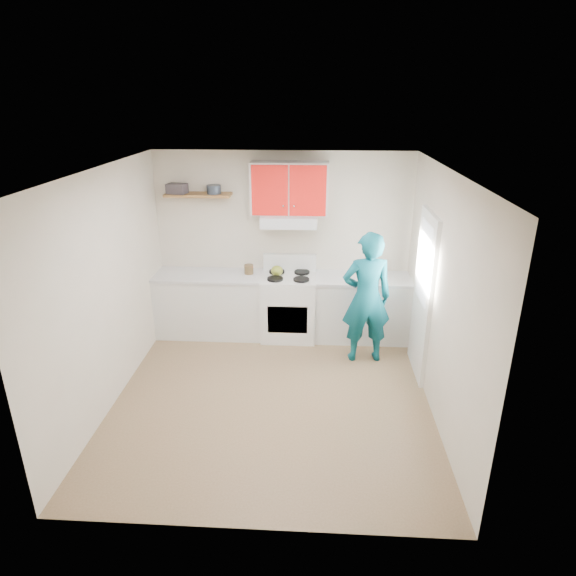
# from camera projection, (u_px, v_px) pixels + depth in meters

# --- Properties ---
(floor) EXTENTS (3.80, 3.80, 0.00)m
(floor) POSITION_uv_depth(u_px,v_px,m) (272.00, 396.00, 5.75)
(floor) COLOR brown
(floor) RESTS_ON ground
(ceiling) EXTENTS (3.60, 3.80, 0.04)m
(ceiling) POSITION_uv_depth(u_px,v_px,m) (269.00, 170.00, 4.80)
(ceiling) COLOR white
(ceiling) RESTS_ON floor
(back_wall) EXTENTS (3.60, 0.04, 2.60)m
(back_wall) POSITION_uv_depth(u_px,v_px,m) (283.00, 244.00, 7.04)
(back_wall) COLOR beige
(back_wall) RESTS_ON floor
(front_wall) EXTENTS (3.60, 0.04, 2.60)m
(front_wall) POSITION_uv_depth(u_px,v_px,m) (247.00, 393.00, 3.51)
(front_wall) COLOR beige
(front_wall) RESTS_ON floor
(left_wall) EXTENTS (0.04, 3.80, 2.60)m
(left_wall) POSITION_uv_depth(u_px,v_px,m) (108.00, 290.00, 5.38)
(left_wall) COLOR beige
(left_wall) RESTS_ON floor
(right_wall) EXTENTS (0.04, 3.80, 2.60)m
(right_wall) POSITION_uv_depth(u_px,v_px,m) (441.00, 297.00, 5.18)
(right_wall) COLOR beige
(right_wall) RESTS_ON floor
(door) EXTENTS (0.05, 0.85, 2.05)m
(door) POSITION_uv_depth(u_px,v_px,m) (423.00, 296.00, 5.93)
(door) COLOR white
(door) RESTS_ON floor
(door_glass) EXTENTS (0.01, 0.55, 0.95)m
(door_glass) POSITION_uv_depth(u_px,v_px,m) (424.00, 263.00, 5.78)
(door_glass) COLOR white
(door_glass) RESTS_ON door
(counter_left) EXTENTS (1.52, 0.60, 0.90)m
(counter_left) POSITION_uv_depth(u_px,v_px,m) (211.00, 305.00, 7.13)
(counter_left) COLOR silver
(counter_left) RESTS_ON floor
(counter_right) EXTENTS (1.32, 0.60, 0.90)m
(counter_right) POSITION_uv_depth(u_px,v_px,m) (361.00, 308.00, 7.01)
(counter_right) COLOR silver
(counter_right) RESTS_ON floor
(stove) EXTENTS (0.76, 0.65, 0.92)m
(stove) POSITION_uv_depth(u_px,v_px,m) (289.00, 307.00, 7.04)
(stove) COLOR white
(stove) RESTS_ON floor
(range_hood) EXTENTS (0.76, 0.44, 0.15)m
(range_hood) POSITION_uv_depth(u_px,v_px,m) (289.00, 220.00, 6.69)
(range_hood) COLOR silver
(range_hood) RESTS_ON back_wall
(upper_cabinets) EXTENTS (1.02, 0.33, 0.70)m
(upper_cabinets) POSITION_uv_depth(u_px,v_px,m) (289.00, 188.00, 6.58)
(upper_cabinets) COLOR red
(upper_cabinets) RESTS_ON back_wall
(shelf) EXTENTS (0.90, 0.30, 0.04)m
(shelf) POSITION_uv_depth(u_px,v_px,m) (198.00, 195.00, 6.70)
(shelf) COLOR brown
(shelf) RESTS_ON back_wall
(books) EXTENTS (0.29, 0.24, 0.13)m
(books) POSITION_uv_depth(u_px,v_px,m) (177.00, 189.00, 6.66)
(books) COLOR #3E373C
(books) RESTS_ON shelf
(tin) EXTENTS (0.23, 0.23, 0.12)m
(tin) POSITION_uv_depth(u_px,v_px,m) (214.00, 189.00, 6.65)
(tin) COLOR #333D4C
(tin) RESTS_ON shelf
(kettle) EXTENTS (0.20, 0.20, 0.14)m
(kettle) POSITION_uv_depth(u_px,v_px,m) (277.00, 271.00, 6.89)
(kettle) COLOR olive
(kettle) RESTS_ON stove
(crock) EXTENTS (0.16, 0.16, 0.15)m
(crock) POSITION_uv_depth(u_px,v_px,m) (249.00, 270.00, 6.96)
(crock) COLOR #4F3D22
(crock) RESTS_ON counter_left
(cutting_board) EXTENTS (0.34, 0.25, 0.02)m
(cutting_board) POSITION_uv_depth(u_px,v_px,m) (341.00, 279.00, 6.81)
(cutting_board) COLOR olive
(cutting_board) RESTS_ON counter_right
(silicone_mat) EXTENTS (0.37, 0.33, 0.01)m
(silicone_mat) POSITION_uv_depth(u_px,v_px,m) (388.00, 278.00, 6.86)
(silicone_mat) COLOR red
(silicone_mat) RESTS_ON counter_right
(person) EXTENTS (0.68, 0.49, 1.75)m
(person) POSITION_uv_depth(u_px,v_px,m) (367.00, 298.00, 6.27)
(person) COLOR #0B5563
(person) RESTS_ON floor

